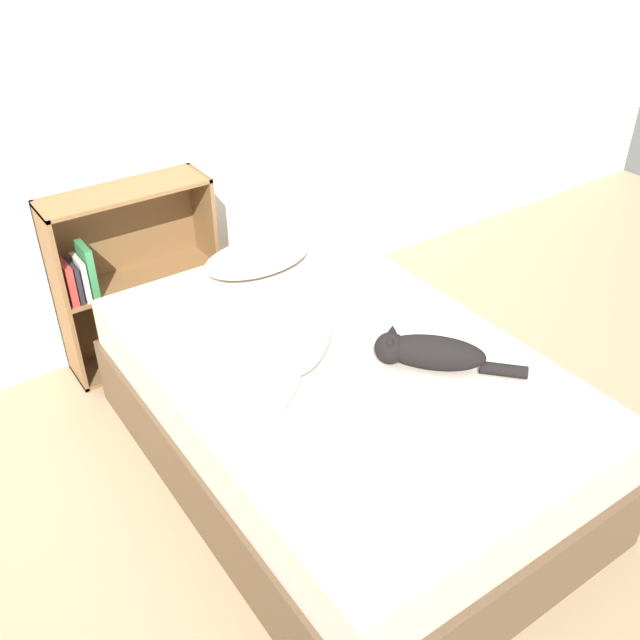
# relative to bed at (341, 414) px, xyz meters

# --- Properties ---
(ground_plane) EXTENTS (8.00, 8.00, 0.00)m
(ground_plane) POSITION_rel_bed_xyz_m (0.00, 0.00, -0.29)
(ground_plane) COLOR #997F60
(wall_back) EXTENTS (8.00, 0.06, 2.50)m
(wall_back) POSITION_rel_bed_xyz_m (0.00, 1.42, 0.96)
(wall_back) COLOR white
(wall_back) RESTS_ON ground_plane
(bed) EXTENTS (1.39, 2.06, 0.58)m
(bed) POSITION_rel_bed_xyz_m (0.00, 0.00, 0.00)
(bed) COLOR brown
(bed) RESTS_ON ground_plane
(pillow) EXTENTS (0.55, 0.33, 0.10)m
(pillow) POSITION_rel_bed_xyz_m (0.10, 0.84, 0.35)
(pillow) COLOR white
(pillow) RESTS_ON bed
(cat_light) EXTENTS (0.49, 0.41, 0.14)m
(cat_light) POSITION_rel_bed_xyz_m (-0.09, 0.09, 0.36)
(cat_light) COLOR beige
(cat_light) RESTS_ON bed
(cat_dark) EXTENTS (0.46, 0.48, 0.15)m
(cat_dark) POSITION_rel_bed_xyz_m (0.25, -0.23, 0.36)
(cat_dark) COLOR black
(cat_dark) RESTS_ON bed
(bookshelf) EXTENTS (0.81, 0.26, 0.95)m
(bookshelf) POSITION_rel_bed_xyz_m (-0.39, 1.29, 0.20)
(bookshelf) COLOR brown
(bookshelf) RESTS_ON ground_plane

